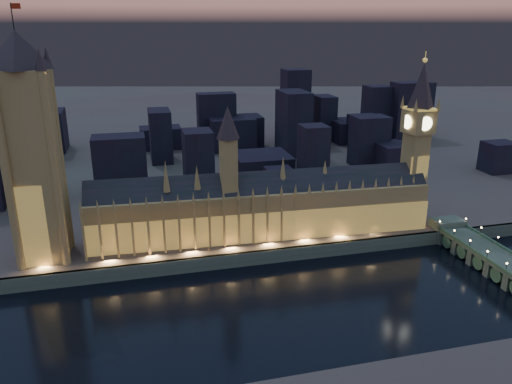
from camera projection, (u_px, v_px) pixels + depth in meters
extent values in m
plane|color=black|center=(274.00, 302.00, 241.88)|extent=(2000.00, 2000.00, 0.00)
cube|color=#52333A|center=(174.00, 114.00, 718.19)|extent=(2000.00, 960.00, 8.00)
cube|color=#405545|center=(253.00, 258.00, 278.25)|extent=(2000.00, 2.50, 8.00)
cube|color=#96834D|center=(263.00, 213.00, 294.26)|extent=(200.72, 29.39, 28.00)
cube|color=gold|center=(267.00, 228.00, 286.45)|extent=(200.00, 0.50, 18.00)
cube|color=black|center=(263.00, 186.00, 288.80)|extent=(200.54, 25.66, 16.26)
cube|color=#96834D|center=(229.00, 167.00, 280.00)|extent=(9.00, 9.00, 32.00)
cone|color=#2D242D|center=(228.00, 122.00, 271.97)|extent=(13.00, 13.00, 18.00)
cube|color=#96834D|center=(84.00, 237.00, 261.45)|extent=(1.20, 1.20, 28.00)
cone|color=#96834D|center=(80.00, 206.00, 256.54)|extent=(2.00, 2.00, 6.00)
cube|color=#96834D|center=(100.00, 235.00, 263.37)|extent=(1.20, 1.20, 28.00)
cone|color=#96834D|center=(97.00, 205.00, 258.46)|extent=(2.00, 2.00, 6.00)
cube|color=#96834D|center=(117.00, 234.00, 265.30)|extent=(1.20, 1.20, 28.00)
cone|color=#96834D|center=(114.00, 204.00, 260.39)|extent=(2.00, 2.00, 6.00)
cube|color=#96834D|center=(133.00, 232.00, 267.22)|extent=(1.20, 1.20, 28.00)
cone|color=#96834D|center=(130.00, 202.00, 262.31)|extent=(2.00, 2.00, 6.00)
cube|color=#96834D|center=(149.00, 231.00, 269.14)|extent=(1.20, 1.20, 28.00)
cone|color=#96834D|center=(146.00, 201.00, 264.23)|extent=(2.00, 2.00, 6.00)
cube|color=#96834D|center=(164.00, 229.00, 271.06)|extent=(1.20, 1.20, 28.00)
cone|color=#96834D|center=(162.00, 200.00, 266.15)|extent=(2.00, 2.00, 6.00)
cube|color=#96834D|center=(180.00, 228.00, 272.99)|extent=(1.20, 1.20, 28.00)
cone|color=#96834D|center=(178.00, 198.00, 268.08)|extent=(2.00, 2.00, 6.00)
cube|color=#96834D|center=(195.00, 227.00, 274.91)|extent=(1.20, 1.20, 28.00)
cone|color=#96834D|center=(193.00, 197.00, 270.00)|extent=(2.00, 2.00, 6.00)
cube|color=#96834D|center=(210.00, 225.00, 276.83)|extent=(1.20, 1.20, 28.00)
cone|color=#96834D|center=(209.00, 196.00, 271.92)|extent=(2.00, 2.00, 6.00)
cube|color=#96834D|center=(224.00, 224.00, 278.75)|extent=(1.20, 1.20, 28.00)
cone|color=#96834D|center=(224.00, 195.00, 273.84)|extent=(2.00, 2.00, 6.00)
cube|color=#96834D|center=(239.00, 222.00, 280.68)|extent=(1.20, 1.20, 28.00)
cone|color=#96834D|center=(238.00, 194.00, 275.77)|extent=(2.00, 2.00, 6.00)
cube|color=#96834D|center=(253.00, 221.00, 282.60)|extent=(1.20, 1.20, 28.00)
cone|color=#96834D|center=(253.00, 192.00, 277.69)|extent=(2.00, 2.00, 6.00)
cube|color=#96834D|center=(267.00, 220.00, 284.52)|extent=(1.20, 1.20, 28.00)
cone|color=#96834D|center=(267.00, 191.00, 279.61)|extent=(2.00, 2.00, 6.00)
cube|color=#96834D|center=(281.00, 218.00, 286.44)|extent=(1.20, 1.20, 28.00)
cone|color=#96834D|center=(282.00, 190.00, 281.53)|extent=(2.00, 2.00, 6.00)
cube|color=#96834D|center=(295.00, 217.00, 288.37)|extent=(1.20, 1.20, 28.00)
cone|color=#96834D|center=(296.00, 189.00, 283.46)|extent=(2.00, 2.00, 6.00)
cube|color=#96834D|center=(309.00, 216.00, 290.29)|extent=(1.20, 1.20, 28.00)
cone|color=#96834D|center=(309.00, 188.00, 285.38)|extent=(2.00, 2.00, 6.00)
cube|color=#96834D|center=(322.00, 214.00, 292.21)|extent=(1.20, 1.20, 28.00)
cone|color=#96834D|center=(323.00, 187.00, 287.30)|extent=(2.00, 2.00, 6.00)
cube|color=#96834D|center=(335.00, 213.00, 294.13)|extent=(1.20, 1.20, 28.00)
cone|color=#96834D|center=(337.00, 186.00, 289.22)|extent=(2.00, 2.00, 6.00)
cube|color=#96834D|center=(349.00, 212.00, 296.06)|extent=(1.20, 1.20, 28.00)
cone|color=#96834D|center=(350.00, 185.00, 291.15)|extent=(2.00, 2.00, 6.00)
cube|color=#96834D|center=(361.00, 211.00, 297.98)|extent=(1.20, 1.20, 28.00)
cone|color=#96834D|center=(363.00, 183.00, 293.07)|extent=(2.00, 2.00, 6.00)
cube|color=#96834D|center=(374.00, 210.00, 299.90)|extent=(1.20, 1.20, 28.00)
cone|color=#96834D|center=(376.00, 182.00, 294.99)|extent=(2.00, 2.00, 6.00)
cube|color=#96834D|center=(387.00, 208.00, 301.82)|extent=(1.20, 1.20, 28.00)
cone|color=#96834D|center=(389.00, 181.00, 296.91)|extent=(2.00, 2.00, 6.00)
cube|color=#96834D|center=(399.00, 207.00, 303.75)|extent=(1.20, 1.20, 28.00)
cone|color=#96834D|center=(401.00, 180.00, 298.84)|extent=(2.00, 2.00, 6.00)
cube|color=#96834D|center=(411.00, 206.00, 305.67)|extent=(1.20, 1.20, 28.00)
cone|color=#96834D|center=(414.00, 179.00, 300.76)|extent=(2.00, 2.00, 6.00)
cube|color=#96834D|center=(424.00, 205.00, 307.59)|extent=(1.20, 1.20, 28.00)
cone|color=#96834D|center=(426.00, 178.00, 302.68)|extent=(2.00, 2.00, 6.00)
cone|color=#96834D|center=(166.00, 176.00, 272.89)|extent=(4.40, 4.40, 18.00)
cone|color=#96834D|center=(197.00, 177.00, 277.46)|extent=(4.40, 4.40, 14.00)
cone|color=#96834D|center=(283.00, 170.00, 288.67)|extent=(4.40, 4.40, 16.00)
cone|color=#96834D|center=(325.00, 170.00, 295.31)|extent=(4.40, 4.40, 12.00)
cube|color=#96834D|center=(35.00, 169.00, 254.91)|extent=(24.07, 24.07, 99.40)
cube|color=gold|center=(39.00, 227.00, 253.52)|extent=(22.00, 0.50, 44.00)
cone|color=#2D242D|center=(17.00, 50.00, 236.05)|extent=(31.68, 31.68, 18.00)
cylinder|color=black|center=(12.00, 16.00, 231.23)|extent=(0.50, 0.50, 12.00)
cube|color=#AA2612|center=(16.00, 6.00, 230.29)|extent=(4.00, 0.15, 2.50)
cylinder|color=#96834D|center=(7.00, 176.00, 242.27)|extent=(4.40, 4.40, 99.40)
cylinder|color=#96834D|center=(16.00, 165.00, 262.47)|extent=(4.40, 4.40, 99.40)
cylinder|color=#96834D|center=(55.00, 173.00, 247.34)|extent=(4.40, 4.40, 99.40)
cone|color=#2D242D|center=(40.00, 60.00, 229.77)|extent=(5.20, 5.20, 10.00)
cylinder|color=#96834D|center=(60.00, 162.00, 267.55)|extent=(4.40, 4.40, 99.40)
cone|color=#2D242D|center=(46.00, 57.00, 249.98)|extent=(5.20, 5.20, 10.00)
cube|color=#96834D|center=(413.00, 178.00, 311.99)|extent=(13.88, 13.88, 57.16)
cube|color=gold|center=(417.00, 191.00, 308.41)|extent=(12.00, 0.50, 44.00)
cube|color=#96834D|center=(419.00, 121.00, 300.52)|extent=(15.00, 15.00, 14.19)
cube|color=#F2C64C|center=(420.00, 109.00, 298.05)|extent=(15.75, 15.75, 1.20)
cone|color=#2D242D|center=(422.00, 85.00, 293.68)|extent=(18.00, 18.00, 26.00)
sphere|color=#F2C64C|center=(425.00, 60.00, 289.02)|extent=(2.80, 2.80, 2.80)
cylinder|color=#F2C64C|center=(426.00, 56.00, 288.22)|extent=(0.40, 0.40, 5.00)
cylinder|color=#FFF2BF|center=(426.00, 124.00, 293.41)|extent=(8.40, 0.50, 8.40)
cylinder|color=#FFF2BF|center=(412.00, 119.00, 307.64)|extent=(8.40, 0.50, 8.40)
cylinder|color=#FFF2BF|center=(407.00, 122.00, 298.74)|extent=(0.50, 8.40, 8.40)
cylinder|color=#FFF2BF|center=(430.00, 121.00, 302.31)|extent=(0.50, 8.40, 8.40)
cone|color=#96834D|center=(416.00, 105.00, 288.34)|extent=(2.60, 2.60, 8.00)
cone|color=#96834D|center=(403.00, 101.00, 302.12)|extent=(2.60, 2.60, 8.00)
cone|color=#96834D|center=(439.00, 104.00, 291.80)|extent=(2.60, 2.60, 8.00)
cone|color=#96834D|center=(425.00, 101.00, 305.58)|extent=(2.60, 2.60, 8.00)
cube|color=#405545|center=(510.00, 265.00, 258.43)|extent=(18.79, 100.00, 1.60)
cube|color=#346246|center=(496.00, 264.00, 255.91)|extent=(0.80, 100.00, 1.60)
cube|color=#405545|center=(447.00, 227.00, 309.19)|extent=(18.79, 12.00, 9.50)
cylinder|color=black|center=(506.00, 268.00, 248.77)|extent=(0.30, 0.30, 4.40)
sphere|color=#FFD88C|center=(507.00, 263.00, 248.03)|extent=(1.00, 1.00, 1.00)
cube|color=#405545|center=(499.00, 268.00, 266.65)|extent=(16.91, 4.00, 9.50)
cylinder|color=black|center=(487.00, 255.00, 261.89)|extent=(0.30, 0.30, 4.40)
sphere|color=#FFD88C|center=(488.00, 251.00, 261.15)|extent=(1.00, 1.00, 1.00)
cube|color=#405545|center=(482.00, 256.00, 279.77)|extent=(16.91, 4.00, 9.50)
cylinder|color=black|center=(470.00, 244.00, 275.01)|extent=(0.30, 0.30, 4.40)
sphere|color=#FFD88C|center=(470.00, 240.00, 274.27)|extent=(1.00, 1.00, 1.00)
cylinder|color=black|center=(498.00, 241.00, 279.16)|extent=(0.30, 0.30, 4.40)
sphere|color=#FFD88C|center=(498.00, 237.00, 278.42)|extent=(1.00, 1.00, 1.00)
cube|color=#405545|center=(466.00, 246.00, 292.89)|extent=(16.91, 4.00, 9.50)
cylinder|color=black|center=(454.00, 234.00, 288.13)|extent=(0.30, 0.30, 4.40)
sphere|color=#FFD88C|center=(454.00, 231.00, 287.39)|extent=(1.00, 1.00, 1.00)
cylinder|color=black|center=(481.00, 231.00, 292.28)|extent=(0.30, 0.30, 4.40)
sphere|color=#FFD88C|center=(481.00, 228.00, 291.54)|extent=(1.00, 1.00, 1.00)
cube|color=#405545|center=(451.00, 236.00, 306.01)|extent=(16.91, 4.00, 9.50)
cylinder|color=black|center=(440.00, 225.00, 301.25)|extent=(0.30, 0.30, 4.40)
sphere|color=#FFD88C|center=(440.00, 221.00, 300.51)|extent=(1.00, 1.00, 1.00)
cylinder|color=black|center=(466.00, 222.00, 305.40)|extent=(0.30, 0.30, 4.40)
sphere|color=#FFD88C|center=(466.00, 219.00, 304.66)|extent=(1.00, 1.00, 1.00)
cylinder|color=#346246|center=(509.00, 273.00, 259.98)|extent=(16.54, 8.00, 8.00)
cylinder|color=#346246|center=(490.00, 261.00, 273.10)|extent=(16.54, 8.00, 8.00)
cylinder|color=#346246|center=(474.00, 250.00, 286.22)|extent=(16.54, 8.00, 8.00)
cylinder|color=#346246|center=(458.00, 240.00, 299.34)|extent=(16.54, 8.00, 8.00)
cube|color=black|center=(279.00, 182.00, 365.64)|extent=(19.03, 19.80, 19.89)
cube|color=black|center=(410.00, 110.00, 545.22)|extent=(42.59, 22.95, 60.36)
cube|color=black|center=(499.00, 157.00, 422.75)|extent=(25.07, 21.33, 25.52)
cube|color=black|center=(313.00, 157.00, 378.50)|extent=(19.65, 20.18, 48.26)
cube|color=black|center=(251.00, 131.00, 511.64)|extent=(19.44, 30.73, 31.31)
cube|color=black|center=(217.00, 120.00, 505.68)|extent=(37.76, 19.44, 54.27)
cube|color=black|center=(160.00, 136.00, 452.72)|extent=(18.99, 34.57, 46.89)
cube|color=black|center=(198.00, 161.00, 372.92)|extent=(21.11, 25.14, 45.71)
cube|color=black|center=(120.00, 164.00, 371.11)|extent=(38.19, 23.57, 42.21)
cube|color=black|center=(352.00, 130.00, 534.39)|extent=(43.78, 39.06, 22.58)
cube|color=black|center=(55.00, 131.00, 492.11)|extent=(19.72, 40.72, 39.60)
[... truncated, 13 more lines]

